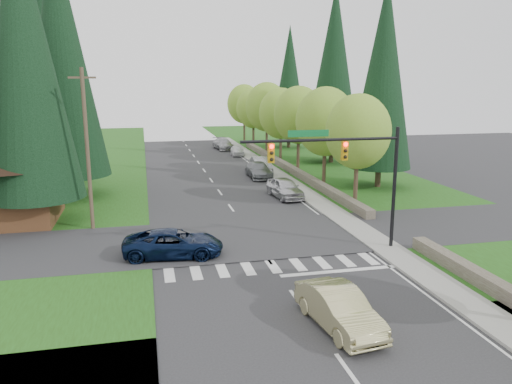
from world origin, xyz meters
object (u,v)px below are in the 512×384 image
object	(u,v)px
sedan_champagne	(339,309)
suv_navy	(173,243)
parked_car_c	(261,165)
parked_car_a	(285,188)
parked_car_b	(259,170)
parked_car_e	(223,144)
parked_car_d	(237,150)

from	to	relation	value
sedan_champagne	suv_navy	world-z (taller)	sedan_champagne
sedan_champagne	parked_car_c	bearing A→B (deg)	73.95
sedan_champagne	parked_car_a	bearing A→B (deg)	71.58
parked_car_c	sedan_champagne	bearing A→B (deg)	-94.69
sedan_champagne	parked_car_c	xyz separation A→B (m)	(4.80, 33.01, 0.03)
suv_navy	parked_car_b	bearing A→B (deg)	-17.44
suv_navy	parked_car_e	world-z (taller)	parked_car_e
parked_car_e	parked_car_d	bearing A→B (deg)	-88.21
parked_car_b	parked_car_c	xyz separation A→B (m)	(0.84, 2.56, 0.06)
parked_car_a	parked_car_c	size ratio (longest dim) A/B	0.97
sedan_champagne	parked_car_c	distance (m)	33.36
parked_car_b	parked_car_d	bearing A→B (deg)	88.79
sedan_champagne	suv_navy	size ratio (longest dim) A/B	0.88
parked_car_c	parked_car_d	world-z (taller)	parked_car_c
suv_navy	parked_car_d	distance (m)	37.72
sedan_champagne	suv_navy	distance (m)	10.92
parked_car_a	parked_car_b	world-z (taller)	parked_car_a
parked_car_a	parked_car_d	world-z (taller)	parked_car_a
suv_navy	parked_car_b	xyz separation A→B (m)	(9.57, 21.09, 0.00)
parked_car_b	parked_car_a	bearing A→B (deg)	-88.01
parked_car_d	parked_car_e	bearing A→B (deg)	101.61
parked_car_e	parked_car_a	bearing A→B (deg)	-95.17
suv_navy	parked_car_a	distance (m)	15.50
parked_car_a	parked_car_d	distance (m)	24.18
parked_car_b	parked_car_e	bearing A→B (deg)	91.72
parked_car_c	parked_car_e	world-z (taller)	parked_car_c
parked_car_b	parked_car_c	size ratio (longest dim) A/B	1.04
parked_car_b	parked_car_e	world-z (taller)	parked_car_e
parked_car_a	parked_car_e	distance (m)	30.48
suv_navy	sedan_champagne	bearing A→B (deg)	-142.09
parked_car_d	parked_car_b	bearing A→B (deg)	-88.36
parked_car_e	parked_car_c	bearing A→B (deg)	-92.66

